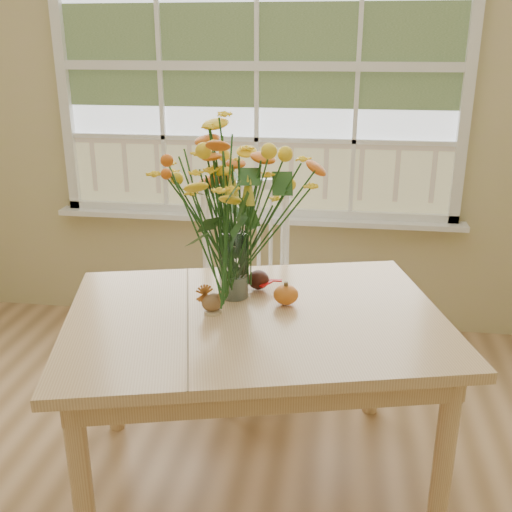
# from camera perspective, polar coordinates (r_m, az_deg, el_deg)

# --- Properties ---
(wall_back) EXTENTS (4.00, 0.02, 2.70)m
(wall_back) POSITION_cam_1_polar(r_m,az_deg,el_deg) (3.49, 0.15, 14.39)
(wall_back) COLOR #CCC182
(wall_back) RESTS_ON floor
(window) EXTENTS (2.42, 0.12, 1.74)m
(window) POSITION_cam_1_polar(r_m,az_deg,el_deg) (3.44, 0.06, 17.34)
(window) COLOR silver
(window) RESTS_ON wall_back
(dining_table) EXTENTS (1.58, 1.30, 0.74)m
(dining_table) POSITION_cam_1_polar(r_m,az_deg,el_deg) (2.25, -0.07, -7.64)
(dining_table) COLOR tan
(dining_table) RESTS_ON floor
(windsor_chair) EXTENTS (0.62, 0.61, 1.02)m
(windsor_chair) POSITION_cam_1_polar(r_m,az_deg,el_deg) (2.97, -0.28, -2.20)
(windsor_chair) COLOR white
(windsor_chair) RESTS_ON floor
(flower_vase) EXTENTS (0.54, 0.54, 0.64)m
(flower_vase) POSITION_cam_1_polar(r_m,az_deg,el_deg) (2.24, -2.22, 5.21)
(flower_vase) COLOR white
(flower_vase) RESTS_ON dining_table
(pumpkin) EXTENTS (0.10, 0.10, 0.07)m
(pumpkin) POSITION_cam_1_polar(r_m,az_deg,el_deg) (2.27, 2.86, -3.79)
(pumpkin) COLOR orange
(pumpkin) RESTS_ON dining_table
(turkey_figurine) EXTENTS (0.10, 0.09, 0.10)m
(turkey_figurine) POSITION_cam_1_polar(r_m,az_deg,el_deg) (2.21, -4.15, -4.43)
(turkey_figurine) COLOR #CCB78C
(turkey_figurine) RESTS_ON dining_table
(dark_gourd) EXTENTS (0.13, 0.11, 0.08)m
(dark_gourd) POSITION_cam_1_polar(r_m,az_deg,el_deg) (2.41, 0.22, -2.37)
(dark_gourd) COLOR #38160F
(dark_gourd) RESTS_ON dining_table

